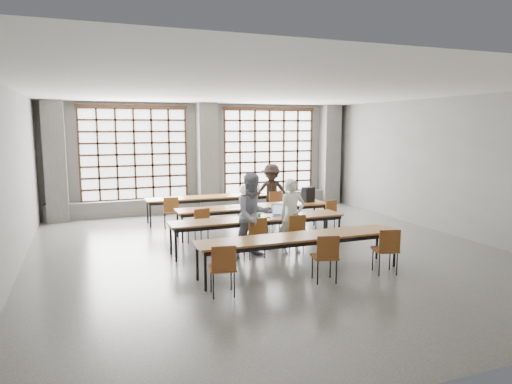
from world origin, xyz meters
The scene contains 41 objects.
floor centered at (0.00, 0.00, 0.00)m, with size 11.00×11.00×0.00m, color #4D4D4A.
ceiling centered at (0.00, 0.00, 3.50)m, with size 11.00×11.00×0.00m, color silver.
wall_back centered at (0.00, 5.50, 1.75)m, with size 10.00×10.00×0.00m, color #5F5F5D.
wall_front centered at (0.00, -5.50, 1.75)m, with size 10.00×10.00×0.00m, color #5F5F5D.
wall_left centered at (-5.00, 0.00, 1.75)m, with size 11.00×11.00×0.00m, color #5F5F5D.
wall_right centered at (5.00, 0.00, 1.75)m, with size 11.00×11.00×0.00m, color #5F5F5D.
column_left centered at (-4.50, 5.22, 1.75)m, with size 0.60×0.55×3.50m, color #50504E.
column_mid centered at (0.00, 5.22, 1.75)m, with size 0.60×0.55×3.50m, color #50504E.
column_right centered at (4.50, 5.22, 1.75)m, with size 0.60×0.55×3.50m, color #50504E.
window_left centered at (-2.25, 5.42, 1.90)m, with size 3.32×0.12×3.00m.
window_right centered at (2.25, 5.42, 1.90)m, with size 3.32×0.12×3.00m.
sill_ledge centered at (0.00, 5.30, 0.25)m, with size 9.80×0.35×0.50m, color #50504E.
desk_row_a centered at (-0.17, 3.73, 0.66)m, with size 4.00×0.70×0.73m.
desk_row_b centered at (0.31, 1.76, 0.66)m, with size 4.00×0.70×0.73m.
desk_row_c centered at (-0.13, 0.27, 0.66)m, with size 4.00×0.70×0.73m.
desk_row_d centered at (0.00, -1.59, 0.66)m, with size 4.00×0.70×0.73m.
chair_back_left centered at (-1.58, 3.10, 0.54)m, with size 0.47×0.47×0.88m.
chair_back_mid centered at (0.65, 3.10, 0.54)m, with size 0.52×0.53×0.88m.
chair_back_right centered at (1.43, 3.10, 0.54)m, with size 0.45×0.46×0.88m.
chair_mid_left centered at (-1.27, 1.13, 0.54)m, with size 0.51×0.52×0.88m.
chair_mid_centre centered at (0.70, 1.13, 0.54)m, with size 0.43×0.44×0.88m.
chair_mid_right centered at (2.13, 1.13, 0.54)m, with size 0.52×0.53×0.88m.
chair_front_left centered at (-0.43, -0.36, 0.54)m, with size 0.43×0.43×0.88m.
chair_front_right centered at (0.47, -0.36, 0.54)m, with size 0.43×0.43×0.88m.
chair_near_left centered at (-1.71, -2.22, 0.54)m, with size 0.48×0.48×0.88m.
chair_near_mid centered at (0.19, -2.22, 0.54)m, with size 0.50×0.50×0.88m.
chair_near_right centered at (1.48, -2.22, 0.54)m, with size 0.51×0.52×0.88m.
student_male centered at (0.47, -0.23, 0.82)m, with size 0.60×0.39×1.63m, color white.
student_female centered at (-0.43, -0.23, 0.89)m, with size 0.87×0.68×1.79m, color navy.
student_back centered at (1.43, 3.23, 0.83)m, with size 1.07×0.62×1.66m, color black.
laptop_front centered at (0.43, 0.38, 0.79)m, with size 0.44×0.40×0.26m.
laptop_back centered at (1.17, 3.84, 0.79)m, with size 0.41×0.37×0.26m.
mouse centered at (0.82, 0.25, 0.75)m, with size 0.10×0.06×0.04m, color white.
green_box centered at (-0.18, 0.35, 0.78)m, with size 0.25×0.09×0.09m, color green.
phone centered at (0.05, 0.17, 0.74)m, with size 0.13×0.06×0.01m, color black.
paper_sheet_a centered at (-0.29, 1.81, 0.73)m, with size 0.30×0.21×0.00m, color white.
paper_sheet_b centered at (0.01, 1.71, 0.73)m, with size 0.30×0.21×0.00m, color silver.
paper_sheet_c centered at (0.41, 1.76, 0.73)m, with size 0.30×0.21×0.00m, color white.
backpack centered at (1.91, 1.81, 0.93)m, with size 0.32×0.20×0.40m, color black.
plastic_bag centered at (0.73, 3.78, 0.87)m, with size 0.26×0.21×0.29m, color white.
red_pouch centered at (-1.70, -2.14, 0.50)m, with size 0.20×0.08×0.06m, color maroon.
Camera 1 is at (-3.74, -9.08, 2.76)m, focal length 32.00 mm.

